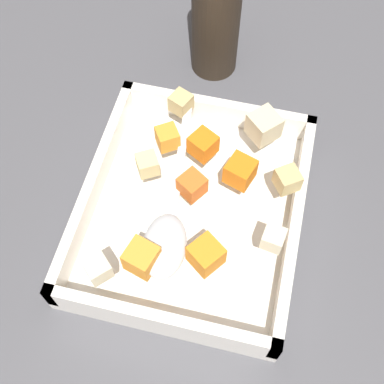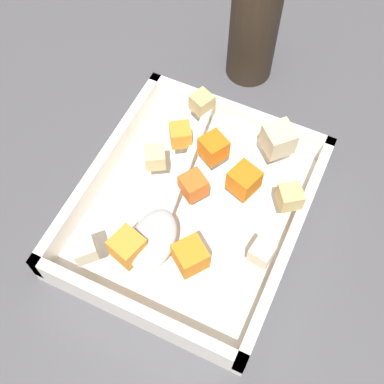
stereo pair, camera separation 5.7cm
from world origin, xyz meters
The scene contains 16 objects.
ground_plane centered at (0.00, 0.00, 0.00)m, with size 4.00×4.00×0.00m, color #4C4C51.
baking_dish centered at (-0.01, -0.01, 0.02)m, with size 0.29×0.25×0.05m.
carrot_chunk_back_center centered at (-0.08, -0.05, 0.07)m, with size 0.03×0.03×0.03m, color orange.
carrot_chunk_heap_side centered at (-0.10, 0.02, 0.07)m, with size 0.03×0.03×0.03m, color orange.
carrot_chunk_mid_right centered at (0.06, 0.03, 0.06)m, with size 0.02×0.02×0.02m, color orange.
carrot_chunk_near_spoon centered at (0.00, -0.01, 0.07)m, with size 0.03×0.03×0.03m, color orange.
carrot_chunk_near_left centered at (0.03, -0.06, 0.07)m, with size 0.03×0.03×0.03m, color orange.
carrot_chunk_corner_sw centered at (0.06, -0.01, 0.07)m, with size 0.03×0.03×0.03m, color orange.
potato_chunk_under_handle centered at (-0.12, 0.06, 0.06)m, with size 0.02×0.02×0.02m, color beige.
potato_chunk_rim_edge centered at (0.10, -0.08, 0.07)m, with size 0.03×0.03×0.03m, color beige.
potato_chunk_near_right centered at (0.11, 0.03, 0.06)m, with size 0.02×0.02×0.02m, color tan.
potato_chunk_corner_ne centered at (-0.04, -0.11, 0.06)m, with size 0.02×0.02×0.02m, color beige.
potato_chunk_corner_se centered at (0.03, -0.11, 0.06)m, with size 0.02×0.02×0.02m, color tan.
potato_chunk_far_right centered at (0.02, 0.05, 0.06)m, with size 0.02×0.02×0.02m, color #E0CC89.
serving_spoon centered at (-0.06, 0.00, 0.06)m, with size 0.25×0.06×0.02m.
pepper_mill centered at (0.24, 0.01, 0.10)m, with size 0.07×0.07×0.22m.
Camera 2 is at (-0.26, -0.13, 0.56)m, focal length 47.53 mm.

